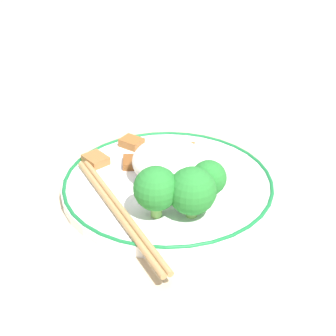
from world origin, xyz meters
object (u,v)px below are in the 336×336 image
Objects in this scene: broccoli_back_right at (209,178)px; broccoli_back_left at (156,189)px; plate at (168,185)px; chopsticks at (120,212)px; broccoli_back_center at (192,191)px.

broccoli_back_left is at bearing 29.24° from broccoli_back_right.
plate is 1.21× the size of chopsticks.
broccoli_back_left is 0.07m from broccoli_back_right.
chopsticks is at bearing 17.33° from broccoli_back_right.
plate is 0.08m from broccoli_back_left.
broccoli_back_left reaches higher than chopsticks.
plate is at bearing -99.56° from broccoli_back_left.
plate is 5.16× the size of broccoli_back_right.
broccoli_back_center is 0.04m from broccoli_back_right.
broccoli_back_right is at bearing -150.76° from broccoli_back_left.
broccoli_back_left is at bearing 80.44° from plate.
broccoli_back_center reaches higher than chopsticks.
broccoli_back_left reaches higher than broccoli_back_right.
chopsticks is (0.05, 0.07, 0.01)m from plate.
plate is 0.08m from broccoli_back_center.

